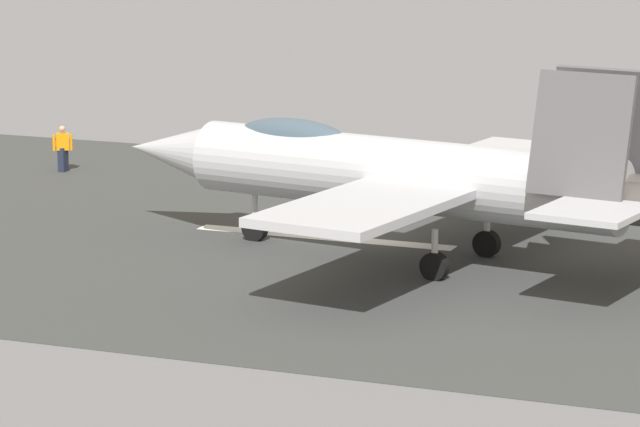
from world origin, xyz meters
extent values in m
plane|color=slate|center=(0.00, 0.00, 0.00)|extent=(400.00, 400.00, 0.00)
cube|color=#383A39|center=(0.00, 0.00, 0.01)|extent=(240.00, 26.00, 0.02)
cube|color=white|center=(0.43, 0.00, 0.02)|extent=(8.00, 0.70, 0.00)
cylinder|color=#B1B3B9|center=(-2.67, 1.88, 2.42)|extent=(12.92, 4.03, 2.03)
cone|color=#B1B3B9|center=(5.08, 0.64, 2.42)|extent=(3.18, 2.17, 1.73)
ellipsoid|color=#3F5160|center=(0.88, 1.31, 3.18)|extent=(3.73, 1.66, 1.10)
cylinder|color=#47423D|center=(-9.05, 3.46, 2.42)|extent=(2.35, 1.44, 1.10)
cylinder|color=#47423D|center=(-9.22, 2.38, 2.42)|extent=(2.35, 1.44, 1.10)
cube|color=#B1B3B9|center=(-3.01, 6.10, 2.32)|extent=(4.34, 6.65, 0.24)
cube|color=#B1B3B9|center=(-4.31, -2.02, 2.32)|extent=(4.34, 6.65, 0.24)
cube|color=#B1B3B9|center=(-8.75, 5.29, 2.52)|extent=(2.81, 3.15, 0.16)
cube|color=#514E52|center=(-8.02, 3.65, 4.12)|extent=(2.72, 1.35, 3.14)
cube|color=#514E52|center=(-8.31, 1.88, 4.12)|extent=(2.72, 1.35, 3.14)
cylinder|color=silver|center=(2.17, 1.10, 0.70)|extent=(0.18, 0.18, 1.40)
cylinder|color=black|center=(2.17, 1.10, 0.38)|extent=(0.80, 0.42, 0.76)
cylinder|color=silver|center=(-4.20, 3.75, 0.70)|extent=(0.18, 0.18, 1.40)
cylinder|color=black|center=(-4.20, 3.75, 0.38)|extent=(0.80, 0.42, 0.76)
cylinder|color=silver|center=(-4.70, 0.59, 0.70)|extent=(0.18, 0.18, 1.40)
cylinder|color=black|center=(-4.70, 0.59, 0.38)|extent=(0.80, 0.42, 0.76)
cube|color=#1E2338|center=(13.01, -6.66, 0.44)|extent=(0.24, 0.36, 0.88)
cube|color=orange|center=(13.01, -6.66, 1.09)|extent=(0.52, 0.47, 0.60)
sphere|color=tan|center=(13.01, -6.66, 1.55)|extent=(0.22, 0.22, 0.22)
cylinder|color=orange|center=(13.26, -6.49, 1.06)|extent=(0.10, 0.10, 0.56)
cylinder|color=orange|center=(12.76, -6.82, 1.06)|extent=(0.10, 0.10, 0.56)
cone|color=orange|center=(2.21, -11.57, 0.28)|extent=(0.44, 0.44, 0.55)
cone|color=orange|center=(16.01, -11.57, 0.28)|extent=(0.44, 0.44, 0.55)
camera|label=1|loc=(-18.25, 47.30, 11.26)|focal=99.41mm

